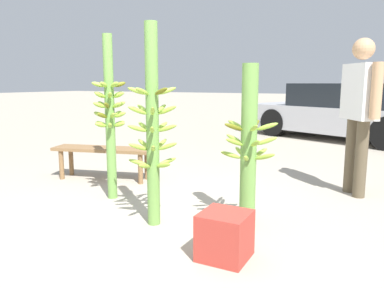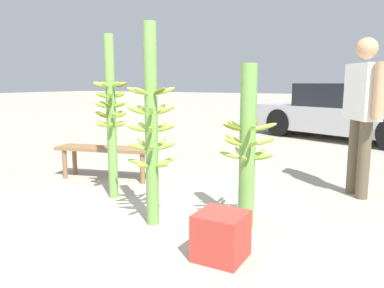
{
  "view_description": "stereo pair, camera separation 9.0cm",
  "coord_description": "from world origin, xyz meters",
  "views": [
    {
      "loc": [
        1.8,
        -2.61,
        1.24
      ],
      "look_at": [
        0.16,
        0.58,
        0.65
      ],
      "focal_mm": 35.0,
      "sensor_mm": 36.0,
      "label": 1
    },
    {
      "loc": [
        1.88,
        -2.57,
        1.24
      ],
      "look_at": [
        0.16,
        0.58,
        0.65
      ],
      "focal_mm": 35.0,
      "sensor_mm": 36.0,
      "label": 2
    }
  ],
  "objects": [
    {
      "name": "parked_car",
      "position": [
        1.03,
        6.28,
        0.6
      ],
      "size": [
        4.49,
        3.16,
        1.22
      ],
      "rotation": [
        0.0,
        0.0,
        1.19
      ],
      "color": "#B7B7BC",
      "rests_on": "ground_plane"
    },
    {
      "name": "vendor_person",
      "position": [
        1.55,
        1.83,
        1.01
      ],
      "size": [
        0.47,
        0.62,
        1.71
      ],
      "rotation": [
        0.0,
        0.0,
        -0.98
      ],
      "color": "brown",
      "rests_on": "ground_plane"
    },
    {
      "name": "banana_stalk_right",
      "position": [
        0.8,
        0.39,
        0.71
      ],
      "size": [
        0.48,
        0.48,
        1.4
      ],
      "color": "#6B9E47",
      "rests_on": "ground_plane"
    },
    {
      "name": "banana_stalk_center",
      "position": [
        0.05,
        0.05,
        0.87
      ],
      "size": [
        0.44,
        0.45,
        1.74
      ],
      "color": "#6B9E47",
      "rests_on": "ground_plane"
    },
    {
      "name": "ground_plane",
      "position": [
        0.0,
        0.0,
        0.0
      ],
      "size": [
        80.0,
        80.0,
        0.0
      ],
      "primitive_type": "plane",
      "color": "#A89E8C"
    },
    {
      "name": "market_bench",
      "position": [
        -1.38,
        1.07,
        0.35
      ],
      "size": [
        1.36,
        0.66,
        0.42
      ],
      "rotation": [
        0.0,
        0.0,
        0.26
      ],
      "color": "olive",
      "rests_on": "ground_plane"
    },
    {
      "name": "produce_crate",
      "position": [
        0.86,
        -0.27,
        0.17
      ],
      "size": [
        0.34,
        0.34,
        0.34
      ],
      "color": "#B2382D",
      "rests_on": "ground_plane"
    },
    {
      "name": "banana_stalk_left",
      "position": [
        -0.77,
        0.48,
        0.91
      ],
      "size": [
        0.36,
        0.36,
        1.73
      ],
      "color": "#6B9E47",
      "rests_on": "ground_plane"
    }
  ]
}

